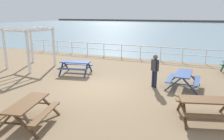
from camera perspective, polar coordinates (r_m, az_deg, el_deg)
ground_plane at (r=10.79m, az=-3.73°, el=-5.22°), size 30.00×24.00×0.20m
sea_band at (r=62.08m, az=18.99°, el=10.62°), size 142.00×90.00×0.01m
distant_shoreline at (r=104.96m, az=20.88°, el=11.82°), size 142.00×6.00×1.80m
seaward_railing at (r=17.65m, az=7.59°, el=5.33°), size 23.07×0.07×1.08m
picnic_table_near_left at (r=11.12m, az=18.50°, el=-1.67°), size 1.58×1.83×0.80m
picnic_table_near_right at (r=8.07m, az=23.79°, el=-8.36°), size 2.15×1.95×0.80m
picnic_table_far_left at (r=13.24m, az=-9.65°, el=1.44°), size 2.07×1.85×0.80m
picnic_table_far_right at (r=7.68m, az=-21.56°, el=-9.28°), size 1.88×2.09×0.80m
visitor at (r=10.75m, az=11.30°, el=0.29°), size 0.43×0.39×1.66m
lattice_pergola at (r=15.49m, az=-21.19°, el=7.88°), size 2.66×2.77×2.70m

